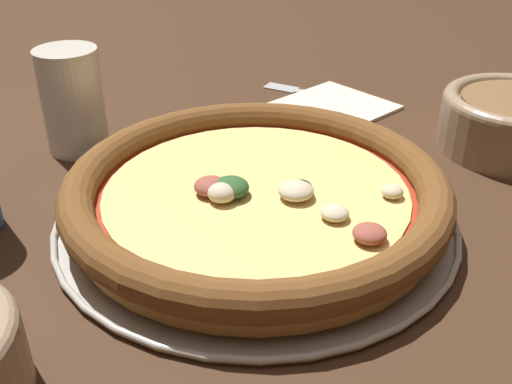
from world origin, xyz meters
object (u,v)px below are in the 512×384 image
Objects in this scene: drinking_cup at (73,101)px; fork at (319,94)px; napkin at (331,106)px; pizza_tray at (256,216)px; pizza at (256,192)px.

fork is at bearing 6.94° from drinking_cup.
drinking_cup is 0.66× the size of napkin.
napkin reaches higher than fork.
napkin is at bearing 131.62° from fork.
drinking_cup is 0.74× the size of fork.
drinking_cup is at bearing 120.04° from pizza_tray.
drinking_cup is at bearing 57.73° from fork.
pizza_tray is 0.02m from pizza.
fork is (0.32, 0.04, -0.05)m from drinking_cup.
drinking_cup is at bearing 120.02° from pizza.
drinking_cup is at bearing 178.29° from napkin.
pizza_tray is at bearing -59.96° from drinking_cup.
napkin is 0.05m from fork.
pizza is at bearing -133.15° from napkin.
pizza_tray is 2.08× the size of napkin.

